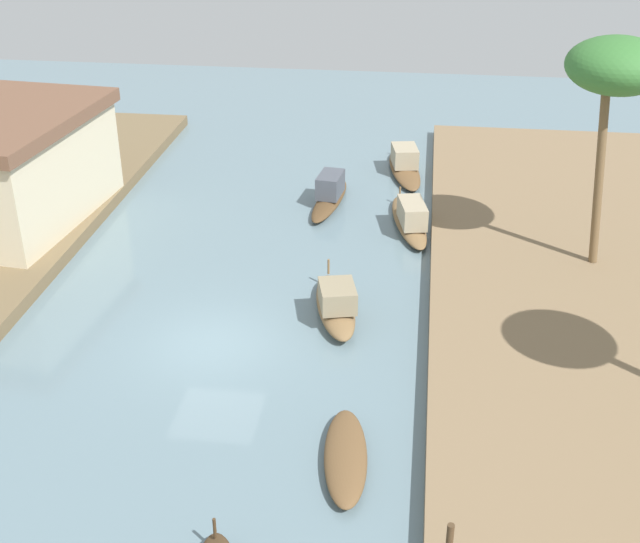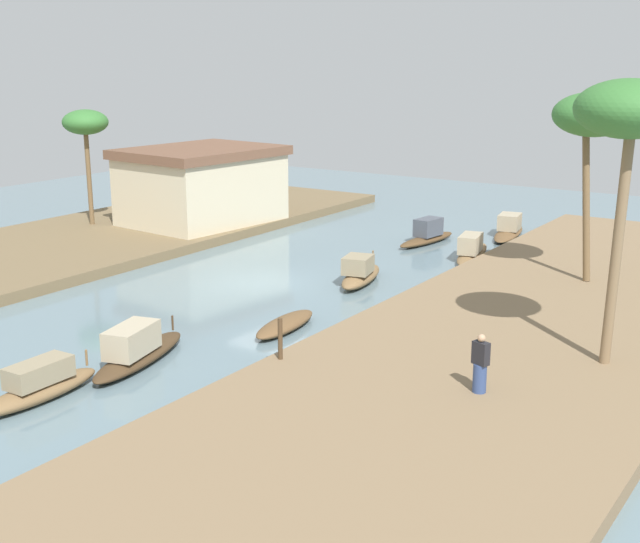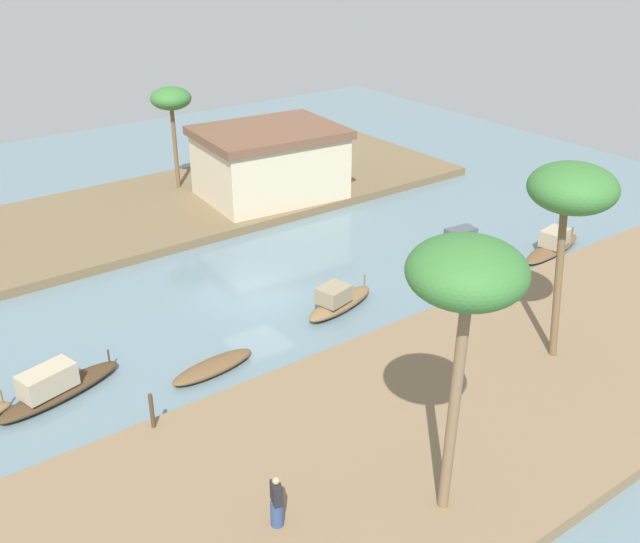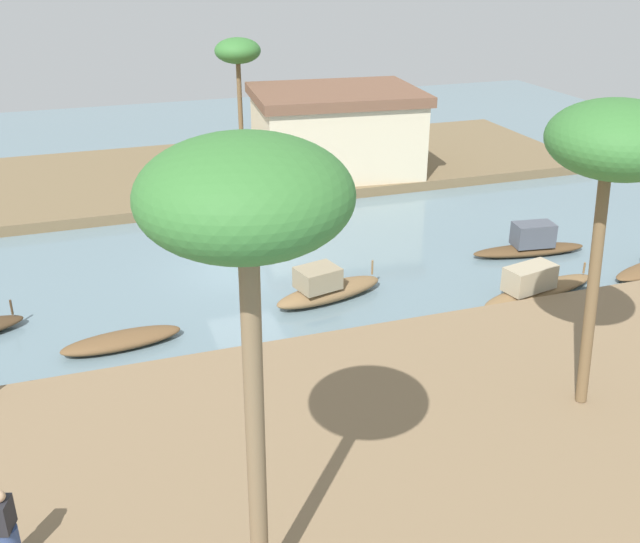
{
  "view_description": "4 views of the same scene",
  "coord_description": "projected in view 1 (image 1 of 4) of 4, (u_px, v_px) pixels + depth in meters",
  "views": [
    {
      "loc": [
        -19.71,
        -5.61,
        13.04
      ],
      "look_at": [
        2.98,
        -2.7,
        0.99
      ],
      "focal_mm": 47.13,
      "sensor_mm": 36.0,
      "label": 1
    },
    {
      "loc": [
        -27.15,
        -20.53,
        9.13
      ],
      "look_at": [
        0.71,
        -2.2,
        0.64
      ],
      "focal_mm": 48.12,
      "sensor_mm": 36.0,
      "label": 2
    },
    {
      "loc": [
        -15.27,
        -25.23,
        15.34
      ],
      "look_at": [
        2.24,
        -1.69,
        1.13
      ],
      "focal_mm": 41.94,
      "sensor_mm": 36.0,
      "label": 3
    },
    {
      "loc": [
        -5.1,
        -23.67,
        10.74
      ],
      "look_at": [
        1.93,
        -2.91,
        0.88
      ],
      "focal_mm": 41.23,
      "sensor_mm": 36.0,
      "label": 4
    }
  ],
  "objects": [
    {
      "name": "sampan_with_tall_canopy",
      "position": [
        346.0,
        456.0,
        19.39
      ],
      "size": [
        3.54,
        1.36,
        0.42
      ],
      "rotation": [
        0.0,
        0.0,
        0.1
      ],
      "color": "brown",
      "rests_on": "river_water"
    },
    {
      "name": "sampan_near_left_bank",
      "position": [
        410.0,
        218.0,
        30.75
      ],
      "size": [
        4.82,
        1.96,
        1.2
      ],
      "rotation": [
        0.0,
        0.0,
        0.21
      ],
      "color": "brown",
      "rests_on": "river_water"
    },
    {
      "name": "sampan_foreground",
      "position": [
        330.0,
        194.0,
        32.77
      ],
      "size": [
        4.49,
        1.44,
        1.24
      ],
      "rotation": [
        0.0,
        0.0,
        -0.13
      ],
      "color": "brown",
      "rests_on": "river_water"
    },
    {
      "name": "sampan_with_red_awning",
      "position": [
        405.0,
        164.0,
        35.82
      ],
      "size": [
        4.98,
        2.01,
        1.15
      ],
      "rotation": [
        0.0,
        0.0,
        0.19
      ],
      "color": "brown",
      "rests_on": "river_water"
    },
    {
      "name": "sampan_open_hull",
      "position": [
        336.0,
        304.0,
        25.18
      ],
      "size": [
        4.06,
        1.98,
        1.23
      ],
      "rotation": [
        0.0,
        0.0,
        0.24
      ],
      "color": "brown",
      "rests_on": "river_water"
    },
    {
      "name": "palm_tree_left_far",
      "position": [
        617.0,
        69.0,
        24.68
      ],
      "size": [
        3.06,
        3.06,
        7.3
      ],
      "color": "brown",
      "rests_on": "riverbank_left"
    },
    {
      "name": "riverbank_left",
      "position": [
        631.0,
        367.0,
        22.6
      ],
      "size": [
        39.34,
        10.87,
        0.46
      ],
      "primitive_type": "cube",
      "color": "#846B4C",
      "rests_on": "ground"
    },
    {
      "name": "riverside_building",
      "position": [
        0.0,
        165.0,
        29.93
      ],
      "size": [
        8.36,
        6.75,
        3.93
      ],
      "rotation": [
        0.0,
        0.0,
        -0.09
      ],
      "color": "beige",
      "rests_on": "riverbank_right"
    },
    {
      "name": "river_water",
      "position": [
        213.0,
        344.0,
        24.0
      ],
      "size": [
        62.44,
        62.44,
        0.0
      ],
      "primitive_type": "plane",
      "color": "slate",
      "rests_on": "ground"
    }
  ]
}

